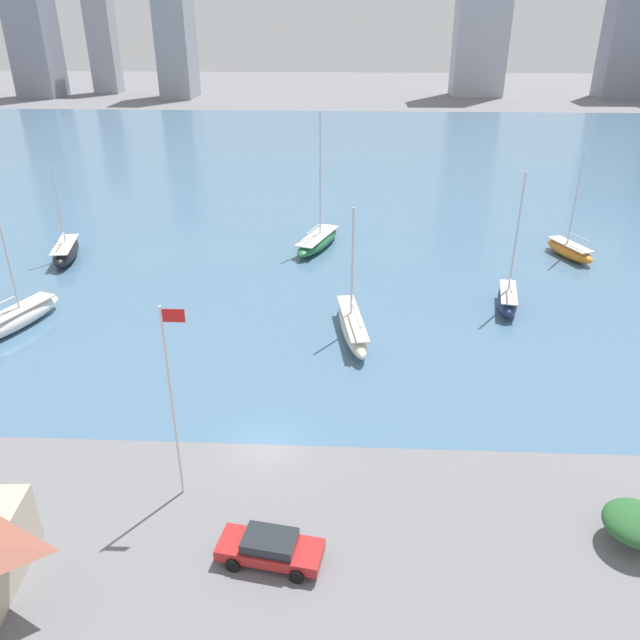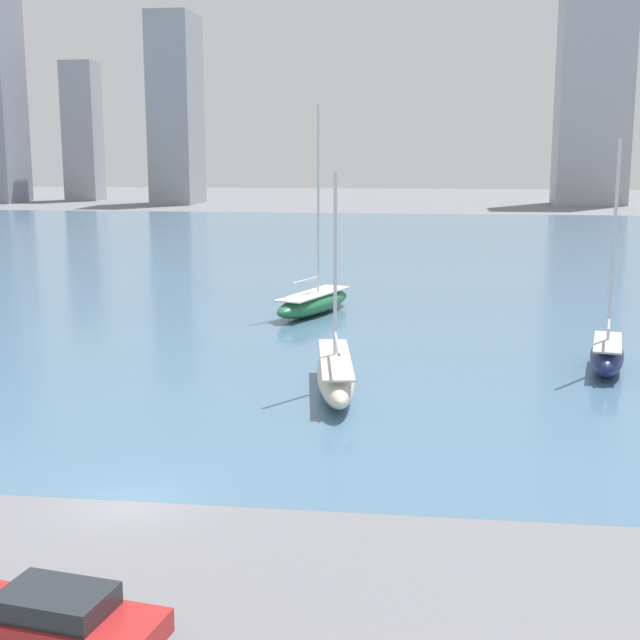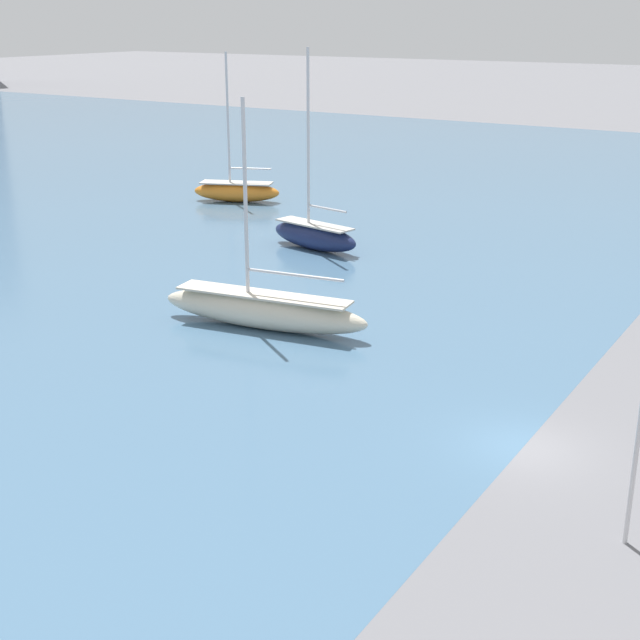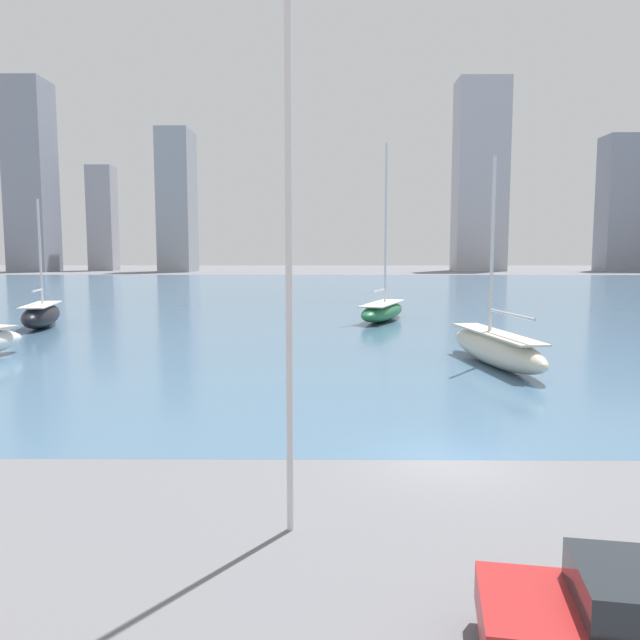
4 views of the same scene
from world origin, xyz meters
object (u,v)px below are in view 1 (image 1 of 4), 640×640
at_px(sailboat_white, 15,319).
at_px(sailboat_orange, 570,250).
at_px(sailboat_cream, 352,326).
at_px(sailboat_navy, 508,299).
at_px(sailboat_green, 318,241).
at_px(sailboat_black, 66,251).
at_px(parked_sedan_red, 270,548).
at_px(flag_pole, 173,398).

xyz_separation_m(sailboat_white, sailboat_orange, (51.75, 19.23, -0.01)).
bearing_deg(sailboat_cream, sailboat_orange, 30.82).
bearing_deg(sailboat_navy, sailboat_white, -161.17).
bearing_deg(sailboat_white, sailboat_green, 60.77).
xyz_separation_m(sailboat_white, sailboat_black, (-2.28, 15.93, 0.07)).
height_order(sailboat_orange, sailboat_navy, sailboat_navy).
distance_m(sailboat_black, parked_sedan_red, 47.60).
bearing_deg(sailboat_green, sailboat_orange, 16.28).
distance_m(sailboat_white, parked_sedan_red, 33.86).
xyz_separation_m(sailboat_cream, parked_sedan_red, (-3.97, -23.61, -0.13)).
distance_m(flag_pole, sailboat_cream, 21.90).
xyz_separation_m(sailboat_orange, sailboat_green, (-27.34, 1.64, -0.01)).
xyz_separation_m(sailboat_orange, parked_sedan_red, (-27.40, -42.76, -0.09)).
relative_size(sailboat_white, sailboat_navy, 0.82).
relative_size(flag_pole, sailboat_green, 0.78).
xyz_separation_m(flag_pole, sailboat_white, (-18.95, 18.98, -5.35)).
height_order(sailboat_green, parked_sedan_red, sailboat_green).
relative_size(flag_pole, sailboat_white, 1.14).
relative_size(sailboat_green, sailboat_black, 1.51).
xyz_separation_m(sailboat_navy, parked_sedan_red, (-17.87, -29.51, -0.16)).
relative_size(sailboat_orange, sailboat_green, 0.77).
relative_size(sailboat_black, parked_sedan_red, 1.83).
relative_size(flag_pole, sailboat_navy, 0.94).
bearing_deg(sailboat_navy, sailboat_cream, -146.25).
distance_m(sailboat_green, parked_sedan_red, 44.40).
height_order(sailboat_navy, parked_sedan_red, sailboat_navy).
height_order(sailboat_white, sailboat_navy, sailboat_navy).
bearing_deg(sailboat_black, sailboat_green, -1.60).
bearing_deg(sailboat_cream, parked_sedan_red, -107.97).
relative_size(sailboat_cream, sailboat_green, 0.72).
relative_size(sailboat_orange, sailboat_black, 1.16).
xyz_separation_m(sailboat_orange, sailboat_navy, (-9.53, -13.25, 0.07)).
height_order(flag_pole, sailboat_green, sailboat_green).
height_order(sailboat_green, sailboat_navy, sailboat_green).
bearing_deg(flag_pole, sailboat_orange, 49.36).
bearing_deg(parked_sedan_red, sailboat_cream, 180.00).
height_order(sailboat_white, parked_sedan_red, sailboat_white).
bearing_deg(sailboat_orange, parked_sedan_red, -144.79).
height_order(sailboat_cream, parked_sedan_red, sailboat_cream).
relative_size(sailboat_white, sailboat_black, 1.03).
height_order(sailboat_orange, sailboat_black, sailboat_orange).
relative_size(sailboat_green, sailboat_navy, 1.21).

